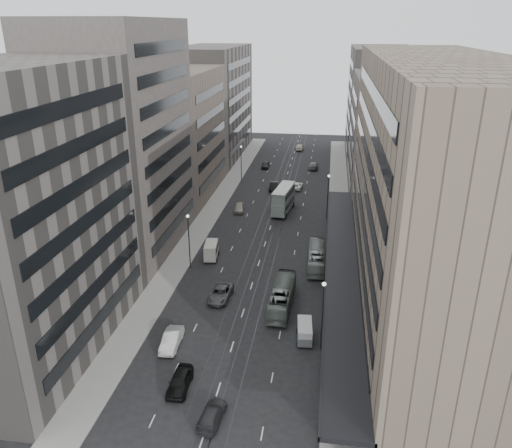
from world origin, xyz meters
The scene contains 30 objects.
ground centered at (0.00, 0.00, 0.00)m, with size 220.00×220.00×0.00m, color black.
sidewalk_right centered at (12.00, 37.50, 0.07)m, with size 4.00×125.00×0.15m, color gray.
sidewalk_left centered at (-12.00, 37.50, 0.07)m, with size 4.00×125.00×0.15m, color gray.
department_store centered at (21.45, 8.00, 14.95)m, with size 19.20×60.00×30.00m.
building_right_mid centered at (21.50, 52.00, 12.00)m, with size 15.00×28.00×24.00m, color #4B4541.
building_right_far centered at (21.50, 82.00, 14.00)m, with size 15.00×32.00×28.00m, color #605C57.
building_left_a centered at (-21.50, -8.00, 15.00)m, with size 15.00×28.00×30.00m, color #605C57.
building_left_b centered at (-21.50, 19.00, 17.00)m, with size 15.00×26.00×34.00m, color #4B4541.
building_left_c centered at (-21.50, 46.00, 12.50)m, with size 15.00×28.00×25.00m, color #675A50.
building_left_d centered at (-21.50, 79.00, 14.00)m, with size 15.00×38.00×28.00m, color #605C57.
lamp_right_near centered at (9.70, -5.00, 5.20)m, with size 0.44×0.44×8.32m.
lamp_right_far centered at (9.70, 35.00, 5.20)m, with size 0.44×0.44×8.32m.
lamp_left_near centered at (-9.70, 12.00, 5.20)m, with size 0.44×0.44×8.32m.
lamp_left_far centered at (-9.70, 55.00, 5.20)m, with size 0.44×0.44×8.32m.
bus_near centered at (4.62, 3.26, 1.47)m, with size 2.47×10.55×2.94m, color slate.
bus_far centered at (8.50, 15.36, 1.40)m, with size 2.35×10.05×2.80m, color #919C95.
double_decker centered at (1.50, 37.22, 2.64)m, with size 3.73×9.19×4.89m.
vw_microbus centered at (7.83, -3.46, 1.15)m, with size 2.01×3.96×2.07m.
panel_van centered at (-7.37, 15.46, 1.40)m, with size 2.37×4.23×2.55m.
sedan_0 centered at (-3.74, -13.35, 0.82)m, with size 1.92×4.78×1.63m, color black.
sedan_1 centered at (-6.62, -6.83, 0.81)m, with size 1.71×4.90×1.61m, color silver.
sedan_2 centered at (-3.44, 4.01, 0.75)m, with size 2.49×5.40×1.50m, color #525255.
sedan_3 centered at (0.32, -17.12, 0.67)m, with size 1.87×4.60×1.34m, color #28292B.
sedan_4 centered at (-6.81, 36.31, 0.77)m, with size 1.81×4.50×1.53m, color #A49888.
sedan_5 centered at (-1.82, 50.40, 0.82)m, with size 1.73×4.95×1.63m, color black.
sedan_6 centered at (3.05, 51.94, 0.69)m, with size 2.27×4.93×1.37m, color white.
sedan_7 centered at (5.88, 68.74, 0.80)m, with size 2.23×5.50×1.60m, color slate.
sedan_8 centered at (-5.85, 67.78, 0.77)m, with size 1.83×4.54×1.55m, color #252628.
sedan_9 centered at (1.41, 87.73, 0.78)m, with size 1.66×4.75×1.56m, color #ABA38E.
pedestrian centered at (10.59, -11.95, 1.14)m, with size 0.72×0.47×1.98m, color black.
Camera 1 is at (9.39, -51.21, 33.20)m, focal length 35.00 mm.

